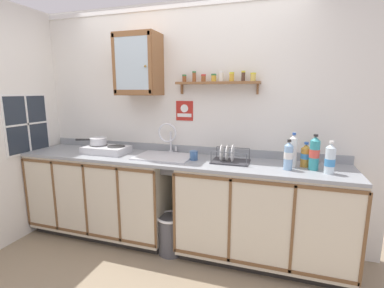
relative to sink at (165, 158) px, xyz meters
name	(u,v)px	position (x,y,z in m)	size (l,w,h in m)	color
floor	(160,265)	(0.12, -0.43, -0.94)	(6.40, 6.40, 0.00)	gray
back_wall	(184,124)	(0.12, 0.28, 0.34)	(4.00, 0.07, 2.53)	silver
lower_cabinet_run	(103,194)	(-0.76, -0.04, -0.47)	(1.62, 0.60, 0.93)	black
lower_cabinet_run_right	(262,215)	(1.01, -0.04, -0.47)	(1.59, 0.60, 0.93)	black
countertop	(174,160)	(0.12, -0.04, 0.00)	(3.36, 0.62, 0.03)	gray
backsplash	(183,149)	(0.12, 0.24, 0.06)	(3.36, 0.02, 0.08)	gray
sink	(165,158)	(0.00, 0.00, 0.00)	(0.58, 0.47, 0.47)	silver
hot_plate_stove	(106,150)	(-0.68, -0.04, 0.06)	(0.47, 0.30, 0.08)	silver
saucepan	(98,141)	(-0.79, -0.02, 0.14)	(0.32, 0.20, 0.08)	silver
bottle_juice_amber_0	(306,156)	(1.36, 0.03, 0.12)	(0.09, 0.09, 0.23)	gold
bottle_water_blue_1	(288,156)	(1.21, -0.12, 0.14)	(0.08, 0.08, 0.27)	#8CB7E0
bottle_detergent_teal_2	(314,153)	(1.42, -0.06, 0.16)	(0.08, 0.08, 0.31)	teal
bottle_opaque_white_3	(293,151)	(1.25, -0.02, 0.16)	(0.07, 0.07, 0.31)	white
bottle_water_clear_4	(330,159)	(1.53, -0.14, 0.14)	(0.08, 0.08, 0.27)	silver
dish_rack	(229,158)	(0.68, -0.02, 0.05)	(0.36, 0.25, 0.17)	#333338
mug	(194,155)	(0.33, -0.05, 0.06)	(0.08, 0.11, 0.09)	#3F6699
wall_cabinet	(139,65)	(-0.33, 0.10, 0.96)	(0.45, 0.32, 0.63)	brown
spice_shelf	(218,81)	(0.51, 0.18, 0.78)	(0.85, 0.14, 0.23)	brown
warning_sign	(185,111)	(0.13, 0.25, 0.48)	(0.19, 0.01, 0.21)	#B2261E
window	(27,124)	(-1.58, -0.22, 0.32)	(0.03, 0.57, 0.66)	#262D38
trash_bin	(171,233)	(0.13, -0.19, -0.73)	(0.29, 0.29, 0.40)	#4C4C51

